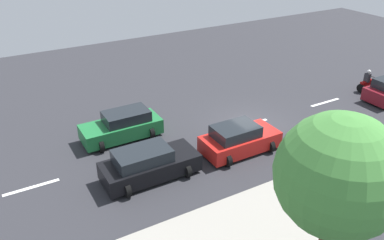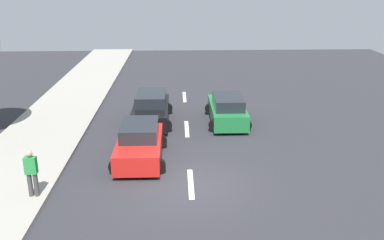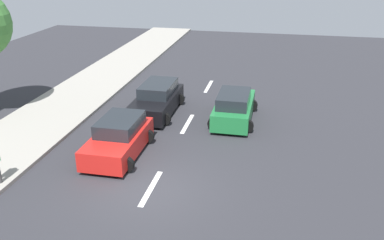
{
  "view_description": "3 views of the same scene",
  "coord_description": "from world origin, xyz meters",
  "views": [
    {
      "loc": [
        15.72,
        -12.79,
        10.67
      ],
      "look_at": [
        -0.4,
        -3.61,
        1.02
      ],
      "focal_mm": 36.91,
      "sensor_mm": 36.0,
      "label": 1
    },
    {
      "loc": [
        0.47,
        14.25,
        7.35
      ],
      "look_at": [
        -0.15,
        -2.8,
        1.56
      ],
      "focal_mm": 39.83,
      "sensor_mm": 36.0,
      "label": 2
    },
    {
      "loc": [
        -4.11,
        12.26,
        8.0
      ],
      "look_at": [
        -0.66,
        -3.99,
        1.08
      ],
      "focal_mm": 39.12,
      "sensor_mm": 36.0,
      "label": 3
    }
  ],
  "objects": [
    {
      "name": "street_tree_north",
      "position": [
        10.21,
        -5.21,
        4.56
      ],
      "size": [
        3.45,
        3.45,
        6.31
      ],
      "color": "brown",
      "rests_on": "ground"
    },
    {
      "name": "lane_stripe_mid",
      "position": [
        0.0,
        0.0,
        0.01
      ],
      "size": [
        0.2,
        2.4,
        0.01
      ],
      "primitive_type": "cube",
      "color": "white",
      "rests_on": "ground"
    },
    {
      "name": "pedestrian_near_signal",
      "position": [
        5.44,
        0.98,
        1.06
      ],
      "size": [
        0.4,
        0.24,
        1.69
      ],
      "color": "#3F3F3F",
      "rests_on": "sidewalk"
    },
    {
      "name": "ground_plane",
      "position": [
        0.0,
        0.0,
        -0.05
      ],
      "size": [
        40.0,
        60.0,
        0.1
      ],
      "primitive_type": "cube",
      "color": "#2D2D33"
    },
    {
      "name": "car_green",
      "position": [
        -2.14,
        -6.88,
        0.71
      ],
      "size": [
        2.15,
        4.2,
        1.52
      ],
      "color": "#1E7238",
      "rests_on": "ground"
    },
    {
      "name": "motorcycle",
      "position": [
        -0.0,
        9.83,
        0.64
      ],
      "size": [
        0.6,
        1.3,
        1.53
      ],
      "color": "black",
      "rests_on": "ground"
    },
    {
      "name": "lane_stripe_far_north",
      "position": [
        0.0,
        -12.0,
        0.01
      ],
      "size": [
        0.2,
        2.4,
        0.01
      ],
      "primitive_type": "cube",
      "color": "white",
      "rests_on": "ground"
    },
    {
      "name": "lane_stripe_north",
      "position": [
        0.0,
        -6.0,
        0.01
      ],
      "size": [
        0.2,
        2.4,
        0.01
      ],
      "primitive_type": "cube",
      "color": "white",
      "rests_on": "ground"
    },
    {
      "name": "car_red",
      "position": [
        2.06,
        -2.31,
        0.71
      ],
      "size": [
        2.23,
        3.95,
        1.52
      ],
      "color": "red",
      "rests_on": "ground"
    },
    {
      "name": "sidewalk",
      "position": [
        7.0,
        0.0,
        0.07
      ],
      "size": [
        4.0,
        60.0,
        0.15
      ],
      "primitive_type": "cube",
      "color": "#9E998E",
      "rests_on": "ground"
    },
    {
      "name": "lane_stripe_south",
      "position": [
        0.0,
        6.0,
        0.01
      ],
      "size": [
        0.2,
        2.4,
        0.01
      ],
      "primitive_type": "cube",
      "color": "white",
      "rests_on": "ground"
    },
    {
      "name": "car_black",
      "position": [
        1.86,
        -7.15,
        0.71
      ],
      "size": [
        2.24,
        4.41,
        1.52
      ],
      "color": "black",
      "rests_on": "ground"
    }
  ]
}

